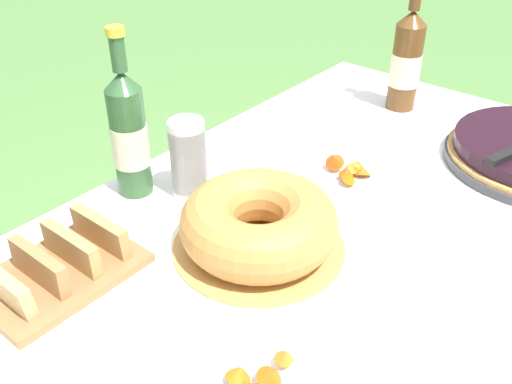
# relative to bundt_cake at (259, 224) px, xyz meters

# --- Properties ---
(garden_table) EXTENTS (1.64, 1.04, 0.68)m
(garden_table) POSITION_rel_bundt_cake_xyz_m (0.07, -0.14, -0.12)
(garden_table) COLOR #A87A47
(garden_table) RESTS_ON ground_plane
(tablecloth) EXTENTS (1.65, 1.05, 0.10)m
(tablecloth) POSITION_rel_bundt_cake_xyz_m (0.07, -0.14, -0.07)
(tablecloth) COLOR white
(tablecloth) RESTS_ON garden_table
(bundt_cake) EXTENTS (0.31, 0.31, 0.10)m
(bundt_cake) POSITION_rel_bundt_cake_xyz_m (0.00, 0.00, 0.00)
(bundt_cake) COLOR tan
(bundt_cake) RESTS_ON tablecloth
(cup_stack) EXTENTS (0.07, 0.07, 0.16)m
(cup_stack) POSITION_rel_bundt_cake_xyz_m (0.05, 0.22, 0.03)
(cup_stack) COLOR white
(cup_stack) RESTS_ON tablecloth
(cider_bottle_green) EXTENTS (0.07, 0.07, 0.34)m
(cider_bottle_green) POSITION_rel_bundt_cake_xyz_m (-0.01, 0.31, 0.08)
(cider_bottle_green) COLOR #2D562D
(cider_bottle_green) RESTS_ON tablecloth
(cider_bottle_amber) EXTENTS (0.08, 0.08, 0.34)m
(cider_bottle_amber) POSITION_rel_bundt_cake_xyz_m (0.70, 0.09, 0.08)
(cider_bottle_amber) COLOR brown
(cider_bottle_amber) RESTS_ON tablecloth
(snack_plate_near) EXTENTS (0.20, 0.20, 0.06)m
(snack_plate_near) POSITION_rel_bundt_cake_xyz_m (0.30, -0.00, -0.04)
(snack_plate_near) COLOR white
(snack_plate_near) RESTS_ON tablecloth
(bread_board) EXTENTS (0.26, 0.18, 0.07)m
(bread_board) POSITION_rel_bundt_cake_xyz_m (-0.27, 0.21, -0.03)
(bread_board) COLOR olive
(bread_board) RESTS_ON tablecloth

